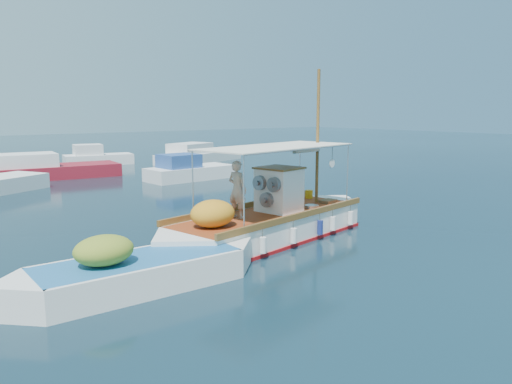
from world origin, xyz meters
TOP-DOWN VIEW (x-y plane):
  - ground at (0.00, 0.00)m, footprint 160.00×160.00m
  - fishing_caique at (0.38, 0.77)m, footprint 9.39×3.83m
  - dinghy at (-4.99, -0.85)m, footprint 6.65×1.91m
  - bg_boat_n at (-1.27, 20.74)m, footprint 8.57×3.63m
  - bg_boat_ne at (5.48, 14.80)m, footprint 5.53×2.57m
  - bg_boat_e at (11.42, 23.45)m, footprint 8.71×5.35m
  - bg_boat_far_n at (4.14, 26.57)m, footprint 5.36×2.86m

SIDE VIEW (x-z plane):
  - ground at x=0.00m, z-range 0.00..0.00m
  - dinghy at x=-4.99m, z-range -0.47..1.15m
  - bg_boat_far_n at x=4.14m, z-range -0.41..1.39m
  - bg_boat_n at x=-1.27m, z-range -0.41..1.39m
  - bg_boat_ne at x=5.48m, z-range -0.41..1.39m
  - bg_boat_e at x=11.42m, z-range -0.41..1.39m
  - fishing_caique at x=0.38m, z-range -2.40..3.43m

